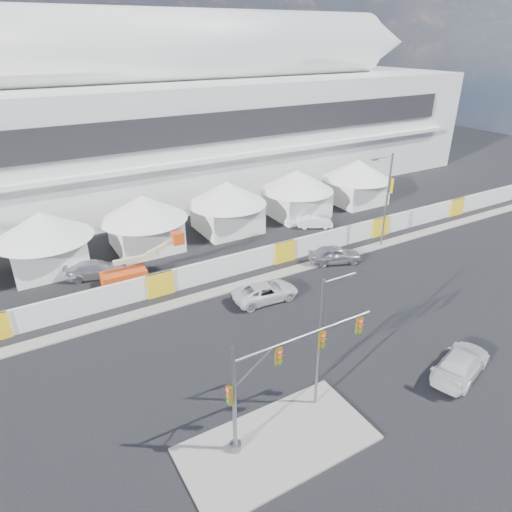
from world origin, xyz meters
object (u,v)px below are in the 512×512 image
pickup_curb (266,292)px  pickup_near (461,363)px  sedan_silver (335,254)px  boom_lift (132,271)px  lot_car_c (96,269)px  streetlight_median (323,335)px  traffic_mast (270,381)px  streetlight_curb (386,194)px  lot_car_a (315,222)px

pickup_curb → pickup_near: size_ratio=0.97×
sedan_silver → pickup_near: 16.37m
pickup_near → boom_lift: size_ratio=0.74×
lot_car_c → boom_lift: (2.49, -2.37, 0.26)m
sedan_silver → pickup_curb: 9.27m
pickup_curb → lot_car_c: lot_car_c is taller
streetlight_median → traffic_mast: bearing=-170.9°
streetlight_median → streetlight_curb: 23.37m
pickup_near → streetlight_curb: (9.37, 16.63, 4.61)m
pickup_curb → traffic_mast: 14.06m
boom_lift → traffic_mast: bearing=-84.1°
streetlight_curb → boom_lift: bearing=167.1°
lot_car_c → streetlight_curb: size_ratio=0.54×
pickup_near → lot_car_a: (6.73, 23.87, -0.16)m
pickup_curb → pickup_near: pickup_near is taller
pickup_near → boom_lift: (-14.07, 22.00, 0.21)m
sedan_silver → traffic_mast: size_ratio=0.56×
sedan_silver → streetlight_curb: (6.26, 0.57, 4.58)m
streetlight_median → lot_car_a: bearing=53.4°
lot_car_a → streetlight_curb: 9.06m
traffic_mast → pickup_curb: bearing=59.2°
sedan_silver → streetlight_median: streetlight_median is taller
sedan_silver → lot_car_a: 8.60m
lot_car_a → boom_lift: 20.89m
streetlight_median → streetlight_curb: bearing=37.4°
streetlight_median → streetlight_curb: size_ratio=0.86×
pickup_curb → lot_car_c: 15.18m
pickup_near → lot_car_a: bearing=-33.1°
streetlight_curb → streetlight_median: bearing=-142.6°
traffic_mast → streetlight_curb: 26.76m
pickup_curb → lot_car_c: (-10.73, 10.73, 0.00)m
traffic_mast → streetlight_median: (3.68, 0.59, 1.03)m
sedan_silver → lot_car_a: size_ratio=1.25×
lot_car_c → boom_lift: 3.45m
lot_car_a → traffic_mast: size_ratio=0.45×
sedan_silver → streetlight_curb: bearing=-63.3°
pickup_near → traffic_mast: traffic_mast is taller
lot_car_c → boom_lift: bearing=-118.3°
pickup_curb → streetlight_median: bearing=167.2°
sedan_silver → pickup_near: sedan_silver is taller
lot_car_a → streetlight_curb: bearing=-131.1°
traffic_mast → streetlight_median: size_ratio=1.07×
pickup_curb → boom_lift: 11.74m
traffic_mast → streetlight_median: streetlight_median is taller
pickup_curb → lot_car_a: 16.20m
streetlight_curb → boom_lift: size_ratio=1.27×
sedan_silver → pickup_curb: (-8.95, -2.42, -0.09)m
lot_car_c → traffic_mast: size_ratio=0.59×
pickup_near → traffic_mast: (-12.87, 1.85, 2.93)m
lot_car_a → lot_car_c: (-23.30, 0.50, 0.10)m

